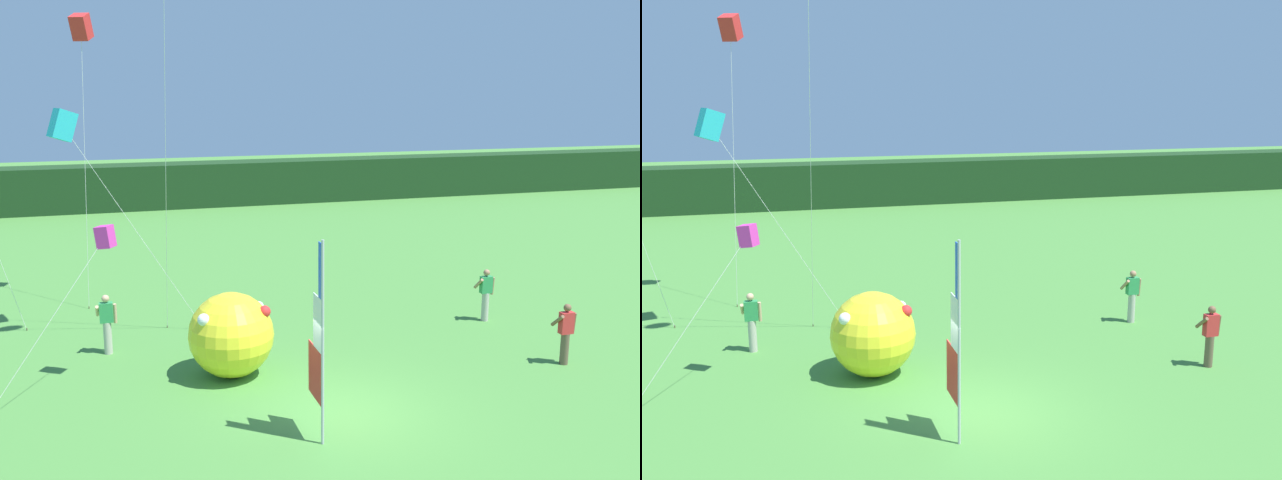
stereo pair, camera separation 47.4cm
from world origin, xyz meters
TOP-DOWN VIEW (x-y plane):
  - ground_plane at (0.00, 0.00)m, footprint 120.00×120.00m
  - distant_treeline at (0.00, 29.54)m, footprint 80.00×2.40m
  - banner_flag at (-0.78, -0.91)m, footprint 0.06×1.03m
  - person_near_banner at (-4.90, 5.33)m, footprint 0.55×0.48m
  - person_mid_field at (6.37, 4.85)m, footprint 0.55×0.48m
  - person_far_left at (6.57, 1.07)m, footprint 0.55×0.48m
  - inflatable_balloon at (-1.92, 2.86)m, footprint 2.15×2.15m
  - kite_cyan_box_0 at (-5.75, 7.47)m, footprint 4.13×1.34m
  - kite_red_box_3 at (-5.14, 10.85)m, footprint 0.77×1.61m
  - kite_magenta_box_5 at (-4.81, 3.33)m, footprint 3.03×1.63m

SIDE VIEW (x-z plane):
  - ground_plane at x=0.00m, z-range 0.00..0.00m
  - person_far_left at x=6.57m, z-range 0.05..1.70m
  - person_mid_field at x=6.37m, z-range 0.05..1.70m
  - person_near_banner at x=-4.90m, z-range 0.06..1.72m
  - inflatable_balloon at x=-1.92m, z-range 0.00..2.16m
  - distant_treeline at x=0.00m, z-range 0.00..2.62m
  - banner_flag at x=-0.78m, z-range -0.09..4.18m
  - kite_magenta_box_5 at x=-4.81m, z-range 1.67..5.61m
  - kite_cyan_box_0 at x=-5.75m, z-range 2.79..9.36m
  - kite_red_box_3 at x=-5.14m, z-range 4.25..13.70m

